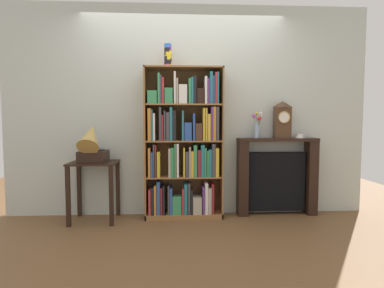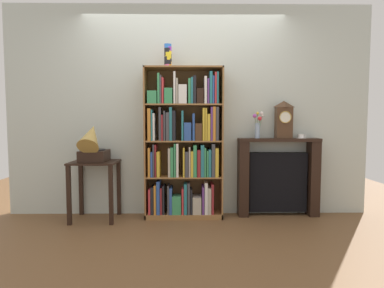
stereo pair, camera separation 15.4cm
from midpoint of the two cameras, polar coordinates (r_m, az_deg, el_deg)
The scene contains 10 objects.
ground_plane at distance 3.83m, azimuth -2.62°, elevation -13.91°, with size 7.55×6.40×0.02m, color brown.
wall_back at distance 3.95m, azimuth -1.90°, elevation 6.09°, with size 4.55×0.08×2.63m, color beige.
bookshelf at distance 3.77m, azimuth -2.60°, elevation -1.06°, with size 0.94×0.29×1.83m.
cup_stack at distance 3.85m, azimuth -5.65°, elevation 15.89°, with size 0.09×0.09×0.27m.
side_table_left at distance 3.88m, azimuth -18.68°, elevation -5.81°, with size 0.54×0.47×0.71m.
gramophone at distance 3.76m, azimuth -19.09°, elevation -0.13°, with size 0.30×0.49×0.51m.
fireplace_mantel at distance 4.07m, azimuth 14.24°, elevation -5.87°, with size 1.00×0.20×0.97m.
mantel_clock at distance 4.01m, azimuth 15.24°, elevation 4.36°, with size 0.20×0.13×0.46m.
flower_vase at distance 3.92m, azimuth 10.79°, elevation 3.39°, with size 0.16×0.14×0.33m.
teacup_with_saucer at distance 4.09m, azimuth 18.10°, elevation 1.36°, with size 0.13×0.13×0.05m.
Camera 1 is at (-0.10, -3.64, 1.17)m, focal length 28.97 mm.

